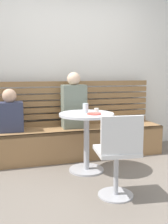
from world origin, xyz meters
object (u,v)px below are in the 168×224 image
cup_glass_tall (86,108)px  person_adult (74,103)px  cafe_table (86,131)px  white_chair (118,153)px  booth_bench (72,142)px  plate_small (94,114)px  cup_espresso_small (96,110)px  person_child_left (10,113)px

cup_glass_tall → person_adult: bearing=90.5°
cafe_table → white_chair: bearing=-85.1°
booth_bench → plate_small: plate_small is taller
person_adult → cup_espresso_small: (0.14, -0.58, -0.03)m
booth_bench → person_child_left: bearing=179.0°
person_child_left → plate_small: person_child_left is taller
cafe_table → person_child_left: bearing=146.3°
cup_espresso_small → white_chair: bearing=-94.6°
white_chair → plate_small: bearing=90.7°
cup_espresso_small → plate_small: 0.15m
cafe_table → person_adult: size_ratio=0.92×
white_chair → person_adult: bearing=93.1°
cup_glass_tall → plate_small: size_ratio=0.71×
cup_espresso_small → cup_glass_tall: size_ratio=0.47×
white_chair → person_child_left: (-0.97, 1.41, 0.23)m
person_adult → plate_small: (0.07, -0.70, -0.06)m
cafe_table → person_adult: 0.66m
plate_small → person_child_left: bearing=143.6°
person_adult → cup_espresso_small: 0.60m
white_chair → cup_glass_tall: cup_glass_tall is taller
white_chair → person_adult: 1.45m
white_chair → cafe_table: bearing=94.9°
booth_bench → person_adult: bearing=18.9°
plate_small → booth_bench: bearing=98.0°
white_chair → plate_small: 0.76m
booth_bench → cup_glass_tall: (0.04, -0.55, 0.58)m
person_adult → cup_glass_tall: bearing=-89.5°
white_chair → person_child_left: size_ratio=1.46×
plate_small → cafe_table: bearing=119.6°
cafe_table → cup_glass_tall: size_ratio=6.17×
cafe_table → white_chair: white_chair is taller
white_chair → cup_espresso_small: white_chair is taller
booth_bench → person_adult: 0.58m
cup_glass_tall → plate_small: cup_glass_tall is taller
cup_espresso_small → cup_glass_tall: (-0.14, 0.02, 0.03)m
cup_glass_tall → cafe_table: bearing=-89.7°
booth_bench → person_child_left: 0.98m
cafe_table → cup_glass_tall: 0.28m
cup_glass_tall → plate_small: 0.17m
plate_small → cup_espresso_small: bearing=59.0°
cafe_table → cup_espresso_small: 0.28m
cup_glass_tall → plate_small: (0.06, -0.15, -0.05)m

